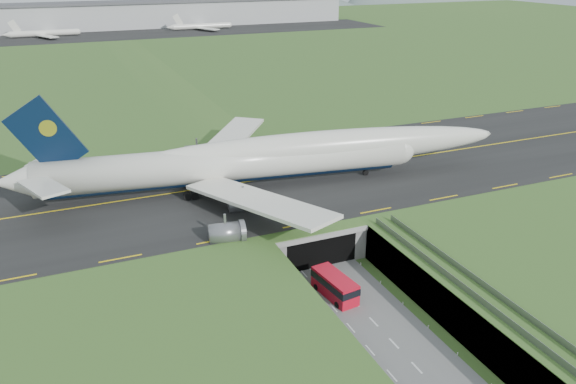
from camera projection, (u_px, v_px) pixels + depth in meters
name	position (u px, v px, depth m)	size (l,w,h in m)	color
ground	(345.00, 293.00, 82.68)	(900.00, 900.00, 0.00)	#325622
airfield_deck	(346.00, 275.00, 81.52)	(800.00, 800.00, 6.00)	gray
trench_road	(372.00, 320.00, 76.27)	(12.00, 75.00, 0.20)	slate
taxiway	(265.00, 179.00, 108.36)	(800.00, 44.00, 0.18)	black
tunnel_portal	(299.00, 226.00, 95.59)	(17.00, 22.30, 6.00)	gray
guideway	(501.00, 316.00, 68.34)	(3.00, 53.00, 7.05)	#A8A8A3
jumbo_jet	(265.00, 159.00, 103.48)	(93.58, 59.92, 20.02)	silver
shuttle_tram	(335.00, 286.00, 81.15)	(4.14, 8.50, 3.31)	red
cargo_terminal	(105.00, 15.00, 331.55)	(320.00, 67.00, 15.60)	#B2B2B2
distant_hills	(170.00, 21.00, 472.63)	(700.00, 91.00, 60.00)	#50605B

